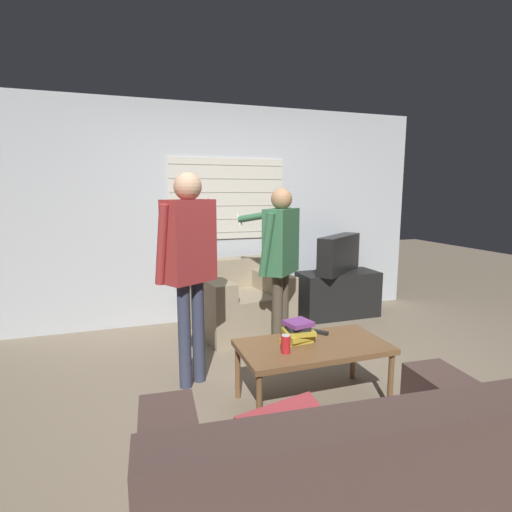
% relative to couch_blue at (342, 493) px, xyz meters
% --- Properties ---
extents(ground_plane, '(16.00, 16.00, 0.00)m').
position_rel_couch_blue_xyz_m(ground_plane, '(0.31, 1.38, -0.32)').
color(ground_plane, '#7F705B').
extents(wall_back, '(5.20, 0.08, 2.55)m').
position_rel_couch_blue_xyz_m(wall_back, '(0.31, 3.41, 0.96)').
color(wall_back, '#ADB2B7').
rests_on(wall_back, ground_plane).
extents(couch_blue, '(1.67, 0.91, 0.82)m').
position_rel_couch_blue_xyz_m(couch_blue, '(0.00, 0.00, 0.00)').
color(couch_blue, '#4C3833').
rests_on(couch_blue, ground_plane).
extents(armchair_beige, '(1.07, 0.96, 0.78)m').
position_rel_couch_blue_xyz_m(armchair_beige, '(0.40, 2.86, 0.01)').
color(armchair_beige, gray).
rests_on(armchair_beige, ground_plane).
extents(coffee_table, '(1.08, 0.57, 0.46)m').
position_rel_couch_blue_xyz_m(coffee_table, '(0.47, 1.20, 0.09)').
color(coffee_table, brown).
rests_on(coffee_table, ground_plane).
extents(tv_stand, '(0.99, 0.44, 0.56)m').
position_rel_couch_blue_xyz_m(tv_stand, '(1.71, 2.99, -0.04)').
color(tv_stand, black).
rests_on(tv_stand, ground_plane).
extents(tv, '(0.81, 0.69, 0.46)m').
position_rel_couch_blue_xyz_m(tv, '(1.71, 2.99, 0.47)').
color(tv, black).
rests_on(tv, tv_stand).
extents(person_left_standing, '(0.51, 0.83, 1.70)m').
position_rel_couch_blue_xyz_m(person_left_standing, '(-0.33, 1.79, 0.76)').
color(person_left_standing, '#33384C').
rests_on(person_left_standing, ground_plane).
extents(person_right_standing, '(0.49, 0.81, 1.58)m').
position_rel_couch_blue_xyz_m(person_right_standing, '(0.57, 2.12, 0.68)').
color(person_right_standing, '#4C4233').
rests_on(person_right_standing, ground_plane).
extents(book_stack, '(0.26, 0.21, 0.16)m').
position_rel_couch_blue_xyz_m(book_stack, '(0.38, 1.27, 0.22)').
color(book_stack, gold).
rests_on(book_stack, coffee_table).
extents(soda_can, '(0.07, 0.07, 0.13)m').
position_rel_couch_blue_xyz_m(soda_can, '(0.22, 1.12, 0.20)').
color(soda_can, red).
rests_on(soda_can, coffee_table).
extents(spare_remote, '(0.11, 0.13, 0.02)m').
position_rel_couch_blue_xyz_m(spare_remote, '(0.62, 1.38, 0.15)').
color(spare_remote, black).
rests_on(spare_remote, coffee_table).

